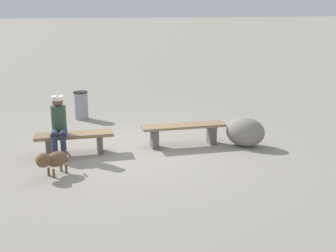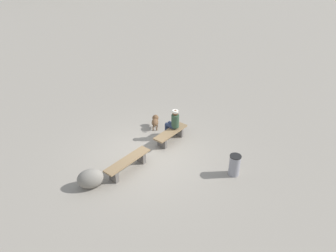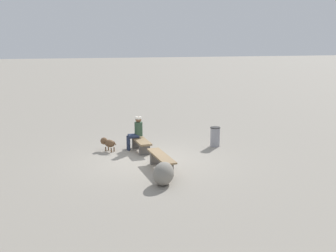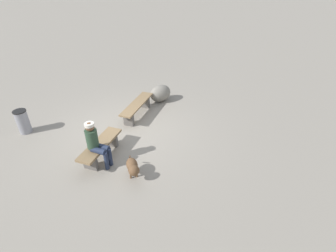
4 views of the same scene
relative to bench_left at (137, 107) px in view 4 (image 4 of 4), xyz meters
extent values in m
cube|color=gray|center=(1.13, 0.02, -0.36)|extent=(210.00, 210.00, 0.06)
cube|color=#605B56|center=(-0.65, 0.01, -0.12)|extent=(0.14, 0.32, 0.42)
cube|color=#605B56|center=(0.65, -0.01, -0.12)|extent=(0.14, 0.32, 0.42)
cube|color=#8C704C|center=(0.00, 0.00, 0.12)|extent=(1.84, 0.43, 0.05)
cube|color=#605B56|center=(1.82, 0.00, -0.14)|extent=(0.11, 0.38, 0.38)
cube|color=#605B56|center=(2.85, -0.01, -0.14)|extent=(0.11, 0.38, 0.38)
cube|color=#8C704C|center=(2.34, 0.00, 0.08)|extent=(1.59, 0.45, 0.07)
cylinder|color=#2D4733|center=(2.62, -0.01, 0.45)|extent=(0.30, 0.30, 0.51)
sphere|color=brown|center=(2.62, -0.01, 0.80)|extent=(0.22, 0.22, 0.22)
cylinder|color=silver|center=(2.62, -0.01, 0.87)|extent=(0.23, 0.23, 0.08)
cylinder|color=#232D47|center=(2.71, 0.18, 0.19)|extent=(0.18, 0.40, 0.15)
cylinder|color=#232D47|center=(2.73, 0.38, -0.07)|extent=(0.11, 0.11, 0.52)
cylinder|color=#232D47|center=(2.55, 0.19, 0.19)|extent=(0.18, 0.40, 0.15)
cylinder|color=#232D47|center=(2.56, 0.39, -0.07)|extent=(0.11, 0.11, 0.52)
ellipsoid|color=brown|center=(2.69, 1.07, -0.03)|extent=(0.51, 0.48, 0.28)
sphere|color=brown|center=(2.92, 1.24, 0.02)|extent=(0.26, 0.26, 0.26)
cylinder|color=brown|center=(2.76, 1.22, -0.25)|extent=(0.04, 0.04, 0.16)
cylinder|color=brown|center=(2.85, 1.09, -0.25)|extent=(0.04, 0.04, 0.16)
cylinder|color=brown|center=(2.54, 1.05, -0.25)|extent=(0.04, 0.04, 0.16)
cylinder|color=brown|center=(2.63, 0.93, -0.25)|extent=(0.04, 0.04, 0.16)
cylinder|color=brown|center=(2.49, 0.92, 0.01)|extent=(0.11, 0.10, 0.15)
cylinder|color=gray|center=(2.04, -2.89, 0.03)|extent=(0.36, 0.36, 0.72)
cylinder|color=black|center=(2.04, -2.89, 0.41)|extent=(0.38, 0.38, 0.03)
ellipsoid|color=gray|center=(-1.29, 0.37, -0.01)|extent=(1.01, 0.95, 0.64)
camera|label=1|loc=(2.53, 8.68, 2.64)|focal=46.17mm
camera|label=2|loc=(-5.96, -6.36, 6.54)|focal=34.36mm
camera|label=3|loc=(-11.17, 3.82, 3.52)|focal=42.03mm
camera|label=4|loc=(6.83, 3.38, 4.08)|focal=26.85mm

